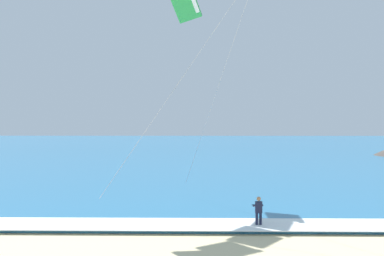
{
  "coord_description": "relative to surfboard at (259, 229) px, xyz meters",
  "views": [
    {
      "loc": [
        -2.58,
        -8.49,
        5.67
      ],
      "look_at": [
        -2.93,
        15.83,
        5.18
      ],
      "focal_mm": 38.55,
      "sensor_mm": 36.0,
      "label": 1
    }
  ],
  "objects": [
    {
      "name": "kitesurfer",
      "position": [
        -0.0,
        0.02,
        0.91
      ],
      "size": [
        0.55,
        0.55,
        1.69
      ],
      "color": "#191E38",
      "rests_on": "ground"
    },
    {
      "name": "surfboard",
      "position": [
        0.0,
        0.0,
        0.0
      ],
      "size": [
        0.59,
        1.44,
        0.09
      ],
      "color": "yellow",
      "rests_on": "ground"
    },
    {
      "name": "sea",
      "position": [
        -0.57,
        59.06,
        0.07
      ],
      "size": [
        200.0,
        120.0,
        0.2
      ],
      "primitive_type": "cube",
      "color": "teal",
      "rests_on": "ground"
    },
    {
      "name": "surf_foam",
      "position": [
        -0.57,
        0.06,
        0.19
      ],
      "size": [
        200.0,
        2.59,
        0.04
      ],
      "primitive_type": "cube",
      "color": "white",
      "rests_on": "sea"
    }
  ]
}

